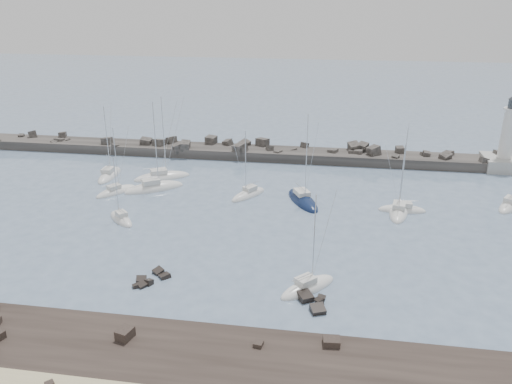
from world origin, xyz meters
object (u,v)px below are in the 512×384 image
sailboat_3 (116,192)px  sailboat_13 (154,188)px  sailboat_7 (308,288)px  sailboat_8 (303,201)px  sailboat_5 (121,219)px  sailboat_12 (510,206)px  sailboat_10 (399,212)px  sailboat_1 (110,176)px  sailboat_4 (162,178)px  sailboat_9 (402,210)px  lighthouse (505,153)px  sailboat_6 (248,195)px

sailboat_3 → sailboat_13: sailboat_13 is taller
sailboat_7 → sailboat_8: sailboat_8 is taller
sailboat_5 → sailboat_12: (56.55, 13.75, 0.01)m
sailboat_3 → sailboat_10: sailboat_10 is taller
sailboat_1 → sailboat_4: size_ratio=0.87×
sailboat_1 → sailboat_7: sailboat_1 is taller
sailboat_7 → sailboat_12: sailboat_12 is taller
sailboat_8 → sailboat_13: 24.74m
sailboat_3 → sailboat_9: bearing=-0.7°
sailboat_4 → sailboat_5: size_ratio=1.51×
sailboat_12 → sailboat_13: 56.05m
sailboat_1 → sailboat_3: bearing=-58.7°
sailboat_7 → sailboat_9: (12.70, 23.33, -0.01)m
sailboat_1 → sailboat_10: bearing=-9.6°
sailboat_12 → sailboat_8: bearing=-174.8°
sailboat_5 → sailboat_12: size_ratio=0.83×
sailboat_13 → sailboat_5: bearing=-92.4°
sailboat_12 → sailboat_10: bearing=-164.0°
sailboat_3 → sailboat_8: (30.32, 0.86, 0.01)m
sailboat_12 → sailboat_9: bearing=-165.5°
sailboat_1 → sailboat_8: (34.67, -6.29, -0.01)m
sailboat_3 → sailboat_9: (45.20, -0.53, 0.00)m
lighthouse → sailboat_13: 63.33m
sailboat_13 → sailboat_10: bearing=-5.1°
sailboat_7 → sailboat_13: sailboat_13 is taller
sailboat_4 → sailboat_9: 40.88m
sailboat_12 → sailboat_4: bearing=176.0°
lighthouse → sailboat_10: 31.54m
sailboat_1 → sailboat_9: sailboat_1 is taller
lighthouse → sailboat_10: (-21.08, -23.28, -2.95)m
sailboat_3 → sailboat_9: 45.21m
sailboat_7 → sailboat_12: bearing=43.4°
sailboat_8 → sailboat_9: (14.89, -1.39, -0.01)m
sailboat_1 → sailboat_13: (9.97, -4.81, 0.01)m
lighthouse → sailboat_6: size_ratio=1.24×
sailboat_10 → sailboat_13: size_ratio=0.88×
lighthouse → sailboat_12: bearing=-102.4°
sailboat_4 → sailboat_12: size_ratio=1.25×
sailboat_8 → sailboat_12: (31.33, 2.86, 0.00)m
sailboat_10 → sailboat_12: (17.02, 4.87, 0.00)m
sailboat_4 → sailboat_9: sailboat_4 is taller
sailboat_4 → sailboat_5: 17.71m
sailboat_12 → lighthouse: bearing=77.6°
sailboat_7 → sailboat_13: (-26.88, 26.19, 0.01)m
sailboat_7 → sailboat_6: bearing=113.0°
sailboat_10 → sailboat_12: 17.70m
sailboat_9 → sailboat_1: bearing=171.2°
sailboat_10 → sailboat_5: bearing=-167.3°
sailboat_7 → sailboat_13: bearing=135.7°
sailboat_5 → sailboat_6: sailboat_6 is taller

